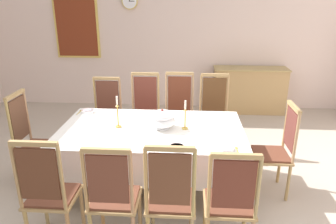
{
  "coord_description": "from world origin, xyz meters",
  "views": [
    {
      "loc": [
        0.42,
        -3.15,
        2.2
      ],
      "look_at": [
        0.19,
        0.15,
        0.99
      ],
      "focal_mm": 33.52,
      "sensor_mm": 36.0,
      "label": 1
    }
  ],
  "objects_px": {
    "chair_north_d": "(214,114)",
    "framed_painting": "(76,22)",
    "chair_south_c": "(171,197)",
    "chair_north_c": "(179,113)",
    "bowl_near_left": "(226,148)",
    "mounted_clock": "(130,1)",
    "chair_north_b": "(145,113)",
    "chair_head_east": "(277,149)",
    "spoon_secondary": "(80,111)",
    "bowl_far_left": "(177,147)",
    "chair_south_a": "(49,192)",
    "candlestick_west": "(118,115)",
    "dining_table": "(152,134)",
    "chair_north_a": "(106,113)",
    "soup_tureen": "(162,119)",
    "bowl_near_right": "(88,111)",
    "chair_south_d": "(230,200)",
    "chair_head_west": "(32,139)",
    "sideboard": "(249,90)",
    "candlestick_east": "(185,118)",
    "chair_south_b": "(113,195)",
    "spoon_primary": "(237,149)"
  },
  "relations": [
    {
      "from": "dining_table",
      "to": "chair_south_c",
      "type": "relative_size",
      "value": 1.87
    },
    {
      "from": "chair_head_east",
      "to": "chair_north_d",
      "type": "bearing_deg",
      "value": 32.59
    },
    {
      "from": "soup_tureen",
      "to": "bowl_near_right",
      "type": "height_order",
      "value": "soup_tureen"
    },
    {
      "from": "chair_north_c",
      "to": "soup_tureen",
      "type": "xyz_separation_m",
      "value": [
        -0.16,
        -1.03,
        0.3
      ]
    },
    {
      "from": "spoon_primary",
      "to": "spoon_secondary",
      "type": "xyz_separation_m",
      "value": [
        -1.92,
        0.97,
        0.0
      ]
    },
    {
      "from": "chair_north_c",
      "to": "sideboard",
      "type": "xyz_separation_m",
      "value": [
        1.35,
        1.81,
        -0.14
      ]
    },
    {
      "from": "candlestick_west",
      "to": "bowl_near_left",
      "type": "bearing_deg",
      "value": -22.94
    },
    {
      "from": "framed_painting",
      "to": "mounted_clock",
      "type": "bearing_deg",
      "value": -0.48
    },
    {
      "from": "bowl_near_right",
      "to": "spoon_secondary",
      "type": "bearing_deg",
      "value": 166.62
    },
    {
      "from": "spoon_secondary",
      "to": "dining_table",
      "type": "bearing_deg",
      "value": -24.97
    },
    {
      "from": "chair_north_a",
      "to": "spoon_secondary",
      "type": "relative_size",
      "value": 6.13
    },
    {
      "from": "bowl_near_right",
      "to": "framed_painting",
      "type": "distance_m",
      "value": 2.96
    },
    {
      "from": "candlestick_east",
      "to": "bowl_near_left",
      "type": "distance_m",
      "value": 0.67
    },
    {
      "from": "chair_south_c",
      "to": "soup_tureen",
      "type": "distance_m",
      "value": 1.09
    },
    {
      "from": "chair_south_b",
      "to": "chair_north_b",
      "type": "distance_m",
      "value": 2.05
    },
    {
      "from": "chair_south_c",
      "to": "bowl_far_left",
      "type": "height_order",
      "value": "chair_south_c"
    },
    {
      "from": "candlestick_west",
      "to": "chair_north_c",
      "type": "bearing_deg",
      "value": 56.78
    },
    {
      "from": "bowl_near_left",
      "to": "bowl_far_left",
      "type": "bearing_deg",
      "value": -179.16
    },
    {
      "from": "candlestick_west",
      "to": "dining_table",
      "type": "bearing_deg",
      "value": 0.0
    },
    {
      "from": "spoon_secondary",
      "to": "chair_south_b",
      "type": "bearing_deg",
      "value": -61.6
    },
    {
      "from": "chair_head_west",
      "to": "sideboard",
      "type": "height_order",
      "value": "chair_head_west"
    },
    {
      "from": "chair_south_b",
      "to": "chair_north_d",
      "type": "height_order",
      "value": "chair_north_d"
    },
    {
      "from": "chair_south_c",
      "to": "chair_north_d",
      "type": "height_order",
      "value": "chair_north_d"
    },
    {
      "from": "chair_head_east",
      "to": "framed_painting",
      "type": "relative_size",
      "value": 0.77
    },
    {
      "from": "spoon_primary",
      "to": "soup_tureen",
      "type": "bearing_deg",
      "value": 145.15
    },
    {
      "from": "dining_table",
      "to": "bowl_far_left",
      "type": "relative_size",
      "value": 12.28
    },
    {
      "from": "chair_north_b",
      "to": "candlestick_west",
      "type": "relative_size",
      "value": 3.09
    },
    {
      "from": "chair_north_d",
      "to": "spoon_primary",
      "type": "xyz_separation_m",
      "value": [
        0.11,
        -1.51,
        0.2
      ]
    },
    {
      "from": "chair_north_b",
      "to": "chair_north_c",
      "type": "relative_size",
      "value": 0.99
    },
    {
      "from": "bowl_near_left",
      "to": "mounted_clock",
      "type": "height_order",
      "value": "mounted_clock"
    },
    {
      "from": "dining_table",
      "to": "bowl_near_right",
      "type": "relative_size",
      "value": 12.8
    },
    {
      "from": "chair_south_c",
      "to": "chair_north_c",
      "type": "height_order",
      "value": "chair_north_c"
    },
    {
      "from": "spoon_primary",
      "to": "chair_north_c",
      "type": "bearing_deg",
      "value": 109.09
    },
    {
      "from": "soup_tureen",
      "to": "framed_painting",
      "type": "height_order",
      "value": "framed_painting"
    },
    {
      "from": "bowl_near_right",
      "to": "bowl_far_left",
      "type": "bearing_deg",
      "value": -38.88
    },
    {
      "from": "dining_table",
      "to": "framed_painting",
      "type": "xyz_separation_m",
      "value": [
        -1.88,
        3.09,
        1.03
      ]
    },
    {
      "from": "chair_north_b",
      "to": "chair_south_c",
      "type": "height_order",
      "value": "chair_north_b"
    },
    {
      "from": "bowl_near_right",
      "to": "spoon_primary",
      "type": "distance_m",
      "value": 2.04
    },
    {
      "from": "dining_table",
      "to": "chair_south_d",
      "type": "relative_size",
      "value": 1.95
    },
    {
      "from": "chair_south_b",
      "to": "spoon_secondary",
      "type": "bearing_deg",
      "value": 117.37
    },
    {
      "from": "chair_head_east",
      "to": "spoon_secondary",
      "type": "bearing_deg",
      "value": 78.71
    },
    {
      "from": "chair_north_c",
      "to": "framed_painting",
      "type": "distance_m",
      "value": 3.2
    },
    {
      "from": "chair_north_b",
      "to": "mounted_clock",
      "type": "xyz_separation_m",
      "value": [
        -0.54,
        2.06,
        1.55
      ]
    },
    {
      "from": "candlestick_west",
      "to": "chair_south_c",
      "type": "bearing_deg",
      "value": -56.69
    },
    {
      "from": "chair_north_d",
      "to": "framed_painting",
      "type": "xyz_separation_m",
      "value": [
        -2.67,
        2.06,
        1.15
      ]
    },
    {
      "from": "chair_south_a",
      "to": "framed_painting",
      "type": "relative_size",
      "value": 0.79
    },
    {
      "from": "chair_head_east",
      "to": "candlestick_east",
      "type": "xyz_separation_m",
      "value": [
        -1.07,
        0.0,
        0.35
      ]
    },
    {
      "from": "chair_north_a",
      "to": "chair_head_west",
      "type": "relative_size",
      "value": 0.93
    },
    {
      "from": "mounted_clock",
      "to": "bowl_far_left",
      "type": "bearing_deg",
      "value": -73.26
    },
    {
      "from": "chair_south_d",
      "to": "framed_painting",
      "type": "relative_size",
      "value": 0.75
    }
  ]
}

